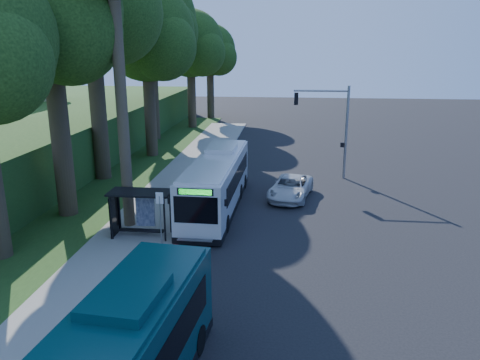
# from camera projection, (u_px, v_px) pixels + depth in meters

# --- Properties ---
(ground) EXTENTS (140.00, 140.00, 0.00)m
(ground) POSITION_uv_depth(u_px,v_px,m) (277.00, 222.00, 26.83)
(ground) COLOR black
(ground) RESTS_ON ground
(sidewalk) EXTENTS (4.50, 70.00, 0.12)m
(sidewalk) POSITION_uv_depth(u_px,v_px,m) (153.00, 217.00, 27.55)
(sidewalk) COLOR gray
(sidewalk) RESTS_ON ground
(red_curb) EXTENTS (0.25, 30.00, 0.13)m
(red_curb) POSITION_uv_depth(u_px,v_px,m) (175.00, 246.00, 23.49)
(red_curb) COLOR maroon
(red_curb) RESTS_ON ground
(grass_verge) EXTENTS (8.00, 70.00, 0.06)m
(grass_verge) POSITION_uv_depth(u_px,v_px,m) (94.00, 189.00, 32.92)
(grass_verge) COLOR #234719
(grass_verge) RESTS_ON ground
(bus_shelter) EXTENTS (3.20, 1.51, 2.55)m
(bus_shelter) POSITION_uv_depth(u_px,v_px,m) (137.00, 204.00, 24.34)
(bus_shelter) COLOR black
(bus_shelter) RESTS_ON ground
(stop_sign_pole) EXTENTS (0.35, 0.06, 3.17)m
(stop_sign_pole) POSITION_uv_depth(u_px,v_px,m) (160.00, 215.00, 22.03)
(stop_sign_pole) COLOR gray
(stop_sign_pole) RESTS_ON ground
(traffic_signal_pole) EXTENTS (4.10, 0.30, 7.00)m
(traffic_signal_pole) POSITION_uv_depth(u_px,v_px,m) (333.00, 121.00, 34.81)
(traffic_signal_pole) COLOR gray
(traffic_signal_pole) RESTS_ON ground
(tree_0) EXTENTS (8.40, 8.00, 15.70)m
(tree_0) POSITION_uv_depth(u_px,v_px,m) (50.00, 18.00, 25.00)
(tree_0) COLOR #382B1E
(tree_0) RESTS_ON ground
(tree_1) EXTENTS (10.50, 10.00, 18.26)m
(tree_1) POSITION_uv_depth(u_px,v_px,m) (91.00, 2.00, 32.33)
(tree_1) COLOR #382B1E
(tree_1) RESTS_ON ground
(tree_2) EXTENTS (8.82, 8.40, 15.12)m
(tree_2) POSITION_uv_depth(u_px,v_px,m) (147.00, 38.00, 40.46)
(tree_2) COLOR #382B1E
(tree_2) RESTS_ON ground
(tree_3) EXTENTS (10.08, 9.60, 17.28)m
(tree_3) POSITION_uv_depth(u_px,v_px,m) (151.00, 24.00, 47.90)
(tree_3) COLOR #382B1E
(tree_3) RESTS_ON ground
(tree_4) EXTENTS (8.40, 8.00, 14.14)m
(tree_4) POSITION_uv_depth(u_px,v_px,m) (191.00, 47.00, 55.92)
(tree_4) COLOR #382B1E
(tree_4) RESTS_ON ground
(tree_5) EXTENTS (7.35, 7.00, 12.86)m
(tree_5) POSITION_uv_depth(u_px,v_px,m) (210.00, 53.00, 63.68)
(tree_5) COLOR #382B1E
(tree_5) RESTS_ON ground
(white_bus) EXTENTS (2.79, 11.94, 3.54)m
(white_bus) POSITION_uv_depth(u_px,v_px,m) (217.00, 181.00, 28.77)
(white_bus) COLOR silver
(white_bus) RESTS_ON ground
(pickup) EXTENTS (3.32, 5.49, 1.43)m
(pickup) POSITION_uv_depth(u_px,v_px,m) (291.00, 187.00, 31.03)
(pickup) COLOR silver
(pickup) RESTS_ON ground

